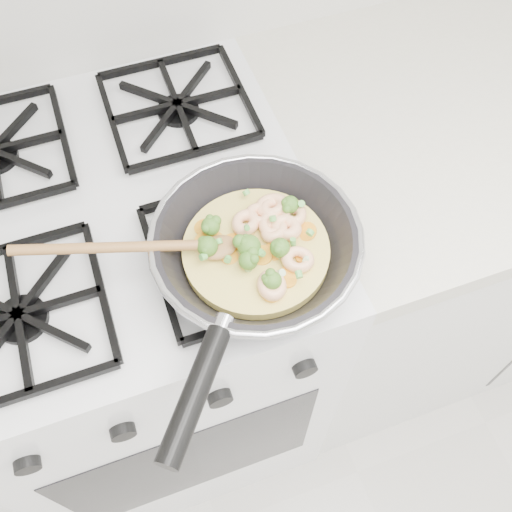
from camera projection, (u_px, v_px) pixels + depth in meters
name	position (u px, v px, depth m)	size (l,w,h in m)	color
stove	(154.00, 326.00, 1.24)	(0.60, 0.60, 0.92)	white
counter_right	(476.00, 225.00, 1.39)	(1.00, 0.60, 0.90)	white
skillet	(254.00, 248.00, 0.76)	(0.44, 0.39, 0.09)	black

